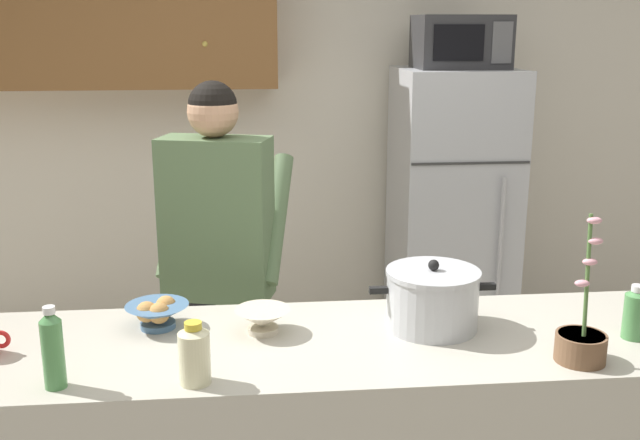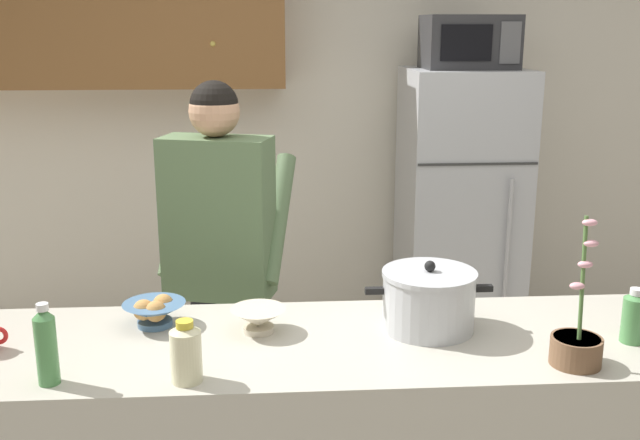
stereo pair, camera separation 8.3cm
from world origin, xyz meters
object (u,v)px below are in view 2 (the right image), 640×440
Objects in this scene: empty_bowl at (258,318)px; bread_bowl at (154,312)px; cooking_pot at (429,300)px; potted_orchid at (576,344)px; bottle_mid_counter at (634,316)px; bottle_far_corner at (46,345)px; refrigerator at (459,217)px; person_near_pot at (220,238)px; microwave at (469,42)px; bottle_near_edge at (186,352)px.

bread_bowl is at bearing 168.37° from empty_bowl.
potted_orchid is at bearing -37.74° from cooking_pot.
bottle_mid_counter is 0.40× the size of potted_orchid.
cooking_pot is 2.36× the size of bottle_mid_counter.
bread_bowl is 0.46m from bottle_far_corner.
cooking_pot is (-0.56, -1.78, 0.19)m from refrigerator.
person_near_pot is at bearing -138.31° from refrigerator.
person_near_pot is 9.50× the size of bottle_mid_counter.
person_near_pot is 7.11× the size of bottle_far_corner.
bottle_mid_counter is 1.76m from bottle_far_corner.
empty_bowl is at bearing -75.63° from person_near_pot.
refrigerator is 9.35× the size of bottle_mid_counter.
microwave is 2.37m from bread_bowl.
microwave is 2.21m from potted_orchid.
bread_bowl is 1.54m from bottle_mid_counter.
bottle_mid_counter is at bearing 7.29° from bottle_near_edge.
bottle_mid_counter is at bearing -13.45° from cooking_pot.
person_near_pot is at bearing 149.42° from bottle_mid_counter.
refrigerator is at bearing 51.04° from bottle_far_corner.
bottle_far_corner is at bearing -120.74° from bread_bowl.
bottle_near_edge is at bearing -122.18° from microwave.
empty_bowl is 0.77× the size of bottle_far_corner.
bottle_near_edge is at bearing -121.91° from refrigerator.
bottle_mid_counter is (1.52, -0.23, 0.04)m from bread_bowl.
bottle_mid_counter is at bearing -8.57° from bread_bowl.
potted_orchid is (1.10, -0.94, -0.07)m from person_near_pot.
bottle_near_edge is at bearing -92.01° from person_near_pot.
bottle_far_corner is at bearing 178.32° from bottle_near_edge.
bottle_near_edge is at bearing -120.41° from empty_bowl.
bottle_far_corner is 1.51m from potted_orchid.
cooking_pot is 2.02× the size of bread_bowl.
refrigerator is 1.72m from person_near_pot.
person_near_pot is at bearing 87.99° from bottle_near_edge.
potted_orchid is (-0.18, -2.07, 0.15)m from refrigerator.
person_near_pot is 1.04m from bottle_far_corner.
bottle_mid_counter is (1.18, -0.16, 0.04)m from empty_bowl.
empty_bowl is 1.01× the size of bottle_near_edge.
person_near_pot reaches higher than empty_bowl.
cooking_pot reaches higher than bottle_near_edge.
refrigerator is 9.05× the size of empty_bowl.
cooking_pot is at bearing -107.40° from refrigerator.
microwave reaches higher than bottle_mid_counter.
person_near_pot is 0.96m from cooking_pot.
cooking_pot is 0.90m from bread_bowl.
person_near_pot is (-1.28, -1.14, 0.23)m from refrigerator.
potted_orchid is at bearing -94.99° from microwave.
bottle_near_edge is (-1.31, -2.10, 0.18)m from refrigerator.
microwave is at bearing 48.99° from bread_bowl.
refrigerator is at bearing 72.60° from cooking_pot.
bottle_near_edge is 0.38m from bottle_far_corner.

